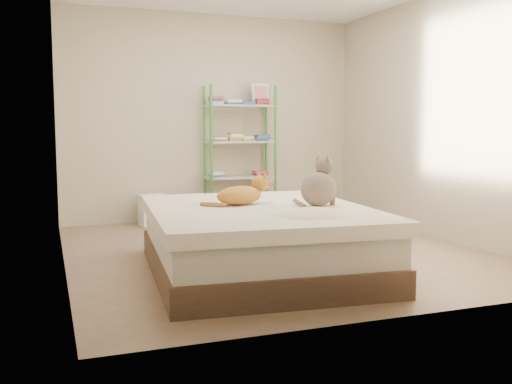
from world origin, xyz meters
name	(u,v)px	position (x,y,z in m)	size (l,w,h in m)	color
room	(274,114)	(0.00, 0.00, 1.30)	(3.81, 4.21, 2.61)	#99785D
bed	(257,239)	(-0.44, -0.75, 0.27)	(1.86, 2.25, 0.54)	#403024
orange_cat	(239,193)	(-0.54, -0.60, 0.64)	(0.49, 0.26, 0.20)	#C98938
grey_cat	(319,181)	(0.03, -0.89, 0.74)	(0.29, 0.35, 0.40)	#8D6D5E
shelf_unit	(240,148)	(0.31, 1.88, 0.93)	(0.88, 0.36, 1.74)	green
cardboard_box	(288,213)	(0.59, 0.99, 0.19)	(0.63, 0.63, 0.44)	#957248
white_bin	(153,210)	(-0.83, 1.85, 0.19)	(0.36, 0.33, 0.37)	white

